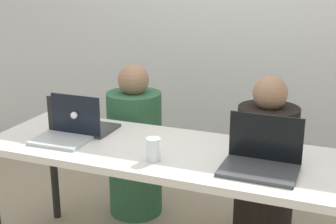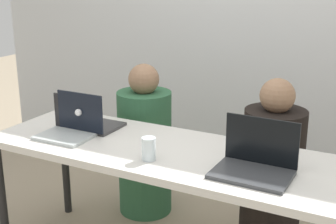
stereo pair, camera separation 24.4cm
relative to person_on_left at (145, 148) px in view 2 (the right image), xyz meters
The scene contains 8 objects.
back_wall 1.36m from the person_on_left, 64.86° to the left, with size 4.99×0.10×2.68m, color silver.
desk 0.75m from the person_on_left, 52.02° to the right, with size 1.92×0.67×0.74m.
person_on_left is the anchor object (origin of this frame).
person_on_right 0.89m from the person_on_left, ahead, with size 0.42×0.42×1.05m.
laptop_back_left 0.60m from the person_on_left, 98.69° to the right, with size 0.30×0.28×0.24m.
laptop_front_left 0.73m from the person_on_left, 99.67° to the right, with size 0.30×0.26×0.22m.
laptop_front_right 1.20m from the person_on_left, 33.57° to the right, with size 0.35×0.29×0.24m.
water_glass_center 0.92m from the person_on_left, 57.96° to the right, with size 0.07×0.07×0.12m.
Camera 2 is at (1.09, -2.00, 1.63)m, focal length 50.00 mm.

